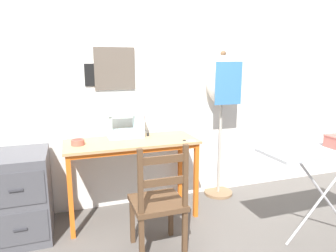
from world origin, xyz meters
TOP-DOWN VIEW (x-y plane):
  - ground_plane at (0.00, 0.00)m, footprint 14.00×14.00m
  - wall_back at (-0.00, 0.57)m, footprint 10.00×0.07m
  - sewing_table at (0.00, 0.24)m, footprint 1.23×0.51m
  - sewing_machine at (-0.00, 0.38)m, footprint 0.36×0.16m
  - fabric_bowl at (-0.49, 0.24)m, footprint 0.12×0.12m
  - scissors at (0.49, 0.08)m, footprint 0.12×0.09m
  - thread_spool_near_machine at (0.19, 0.35)m, footprint 0.03×0.03m
  - wooden_chair at (0.07, -0.38)m, footprint 0.40×0.38m
  - filing_cabinet at (-0.96, 0.22)m, footprint 0.45×0.57m
  - dress_form at (1.04, 0.43)m, footprint 0.36×0.32m
  - ironing_board at (1.44, -0.64)m, footprint 1.15×0.38m

SIDE VIEW (x-z plane):
  - ground_plane at x=0.00m, z-range 0.00..0.00m
  - filing_cabinet at x=-0.96m, z-range 0.00..0.75m
  - wooden_chair at x=0.07m, z-range -0.03..0.87m
  - sewing_table at x=0.00m, z-range 0.29..1.05m
  - ironing_board at x=1.44m, z-range 0.36..1.17m
  - scissors at x=0.49m, z-range 0.77..0.77m
  - thread_spool_near_machine at x=0.19m, z-range 0.77..0.81m
  - fabric_bowl at x=-0.49m, z-range 0.77..0.82m
  - sewing_machine at x=0.00m, z-range 0.75..1.07m
  - dress_form at x=1.04m, z-range 0.41..2.03m
  - wall_back at x=0.00m, z-range 0.00..2.55m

